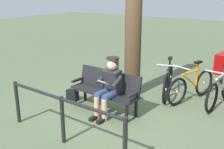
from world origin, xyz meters
TOP-DOWN VIEW (x-y plane):
  - ground_plane at (0.00, 0.00)m, footprint 40.00×40.00m
  - bench at (0.26, 0.07)m, footprint 1.62×0.54m
  - person_reading at (0.04, 0.25)m, footprint 0.50×0.78m
  - handbag at (1.24, 0.12)m, footprint 0.30×0.14m
  - tree_trunk at (0.29, -1.06)m, footprint 0.40×0.40m
  - litter_bin at (0.91, -1.09)m, footprint 0.34×0.34m
  - bicycle_green at (-1.70, -1.62)m, footprint 0.48×1.68m
  - bicycle_black at (-1.07, -1.53)m, footprint 0.63×1.62m
  - bicycle_purple at (-0.48, -1.50)m, footprint 0.64×1.62m
  - railing_fence at (0.04, 1.60)m, footprint 2.62×0.11m

SIDE VIEW (x-z plane):
  - ground_plane at x=0.00m, z-range 0.00..0.00m
  - handbag at x=1.24m, z-range 0.00..0.24m
  - bicycle_green at x=-1.70m, z-range -0.11..0.83m
  - bicycle_black at x=-1.07m, z-range -0.11..0.83m
  - bicycle_purple at x=-0.48m, z-range -0.11..0.83m
  - litter_bin at x=0.91m, z-range 0.00..0.86m
  - bench at x=0.26m, z-range 0.07..0.94m
  - railing_fence at x=0.04m, z-range 0.15..1.00m
  - person_reading at x=0.04m, z-range 0.06..1.27m
  - tree_trunk at x=0.29m, z-range 0.00..3.89m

